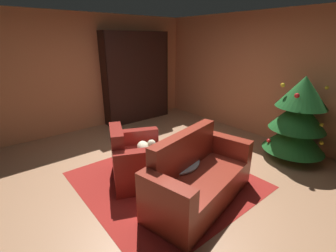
# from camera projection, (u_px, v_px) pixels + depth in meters

# --- Properties ---
(ground_plane) EXTENTS (6.80, 6.80, 0.00)m
(ground_plane) POSITION_uv_depth(u_px,v_px,m) (164.00, 174.00, 3.86)
(ground_plane) COLOR #AA7955
(wall_back) EXTENTS (5.79, 0.06, 2.61)m
(wall_back) POSITION_uv_depth(u_px,v_px,m) (265.00, 77.00, 5.03)
(wall_back) COLOR #D17F51
(wall_back) RESTS_ON ground
(wall_left) EXTENTS (0.06, 5.49, 2.61)m
(wall_left) POSITION_uv_depth(u_px,v_px,m) (87.00, 73.00, 5.49)
(wall_left) COLOR #D17F51
(wall_left) RESTS_ON ground
(area_rug) EXTENTS (2.44, 2.36, 0.01)m
(area_rug) POSITION_uv_depth(u_px,v_px,m) (165.00, 180.00, 3.69)
(area_rug) COLOR maroon
(area_rug) RESTS_ON ground
(bookshelf_unit) EXTENTS (0.35, 1.77, 2.23)m
(bookshelf_unit) POSITION_uv_depth(u_px,v_px,m) (141.00, 79.00, 6.16)
(bookshelf_unit) COLOR black
(bookshelf_unit) RESTS_ON ground
(armchair_red) EXTENTS (1.17, 1.09, 0.86)m
(armchair_red) POSITION_uv_depth(u_px,v_px,m) (137.00, 160.00, 3.64)
(armchair_red) COLOR maroon
(armchair_red) RESTS_ON ground
(couch_red) EXTENTS (1.06, 1.79, 0.92)m
(couch_red) POSITION_uv_depth(u_px,v_px,m) (198.00, 179.00, 3.16)
(couch_red) COLOR maroon
(couch_red) RESTS_ON ground
(coffee_table) EXTENTS (0.77, 0.77, 0.43)m
(coffee_table) POSITION_uv_depth(u_px,v_px,m) (172.00, 162.00, 3.42)
(coffee_table) COLOR black
(coffee_table) RESTS_ON ground
(book_stack_on_table) EXTENTS (0.23, 0.17, 0.10)m
(book_stack_on_table) POSITION_uv_depth(u_px,v_px,m) (174.00, 156.00, 3.41)
(book_stack_on_table) COLOR #D8B555
(book_stack_on_table) RESTS_ON coffee_table
(bottle_on_table) EXTENTS (0.07, 0.07, 0.23)m
(bottle_on_table) POSITION_uv_depth(u_px,v_px,m) (168.00, 161.00, 3.19)
(bottle_on_table) COLOR #5F2D19
(bottle_on_table) RESTS_ON coffee_table
(decorated_tree) EXTENTS (1.03, 1.03, 1.50)m
(decorated_tree) POSITION_uv_depth(u_px,v_px,m) (298.00, 118.00, 4.11)
(decorated_tree) COLOR brown
(decorated_tree) RESTS_ON ground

